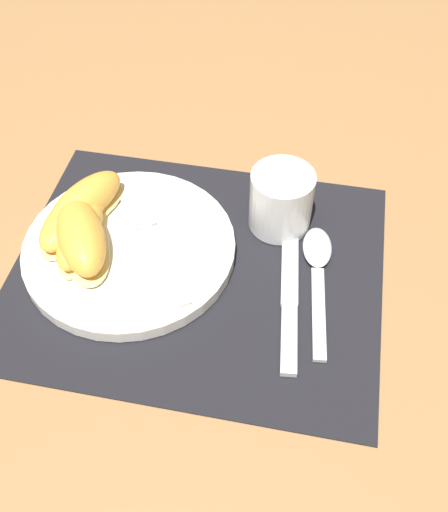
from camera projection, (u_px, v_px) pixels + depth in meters
The scene contains 11 objects.
ground_plane at pixel (197, 270), 0.68m from camera, with size 3.00×3.00×0.00m, color #A37547.
placemat at pixel (197, 269), 0.68m from camera, with size 0.42×0.34×0.00m.
plate at pixel (130, 248), 0.69m from camera, with size 0.24×0.24×0.02m.
juice_glass at pixel (281, 203), 0.70m from camera, with size 0.07×0.07×0.08m.
knife at pixel (289, 294), 0.66m from camera, with size 0.04×0.21×0.01m.
spoon at pixel (318, 264), 0.68m from camera, with size 0.04×0.18×0.01m.
fork at pixel (148, 232), 0.69m from camera, with size 0.13×0.17×0.00m.
citrus_wedge_0 at pixel (87, 202), 0.70m from camera, with size 0.09×0.12×0.04m.
citrus_wedge_1 at pixel (76, 216), 0.69m from camera, with size 0.08×0.14×0.03m.
citrus_wedge_2 at pixel (80, 234), 0.67m from camera, with size 0.05×0.12×0.03m.
citrus_wedge_3 at pixel (81, 238), 0.66m from camera, with size 0.11×0.13×0.05m.
Camera 1 is at (0.11, -0.41, 0.54)m, focal length 42.00 mm.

